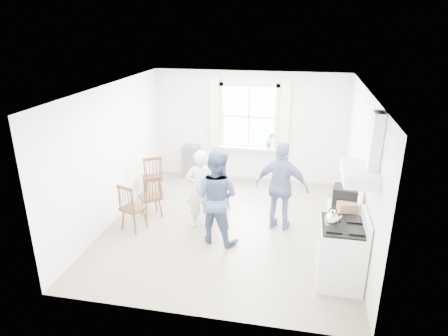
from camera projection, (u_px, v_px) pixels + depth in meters
room_shell at (230, 162)px, 7.12m from camera, size 4.62×5.12×2.64m
window_assembly at (249, 121)px, 9.31m from camera, size 1.88×0.24×1.70m
range_hood at (365, 163)px, 5.29m from camera, size 0.45×0.76×0.94m
shelf_unit at (191, 161)px, 9.84m from camera, size 0.40×0.30×0.80m
gas_stove at (341, 253)px, 5.82m from camera, size 0.68×0.76×1.12m
kettle at (332, 219)px, 5.61m from camera, size 0.20×0.20×0.29m
low_cabinet at (342, 232)px, 6.46m from camera, size 0.50×0.55×0.90m
stereo_stack at (345, 197)px, 6.27m from camera, size 0.42×0.39×0.34m
cardboard_box at (347, 208)px, 6.08m from camera, size 0.31×0.25×0.17m
windsor_chair_a at (153, 173)px, 8.56m from camera, size 0.55×0.55×0.97m
windsor_chair_b at (129, 203)px, 7.22m from camera, size 0.49×0.49×0.92m
windsor_chair_c at (152, 193)px, 7.70m from camera, size 0.52×0.52×0.89m
person_left at (201, 190)px, 7.31m from camera, size 0.72×0.72×1.52m
person_mid at (216, 197)px, 6.81m from camera, size 0.99×0.99×1.68m
person_right at (282, 187)px, 7.24m from camera, size 1.13×1.13×1.67m
potted_plant at (270, 140)px, 9.29m from camera, size 0.25×0.25×0.37m
windsor_chair_d at (214, 183)px, 7.90m from camera, size 0.54×0.54×1.05m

